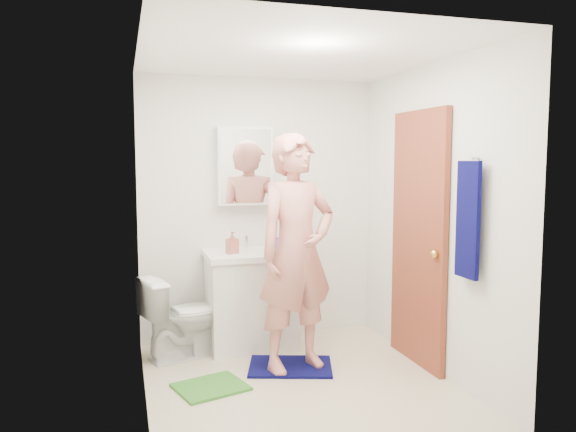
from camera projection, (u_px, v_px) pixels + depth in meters
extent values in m
cube|color=beige|center=(298.00, 384.00, 4.19)|extent=(2.20, 2.40, 0.02)
cube|color=white|center=(299.00, 52.00, 3.95)|extent=(2.20, 2.40, 0.02)
cube|color=silver|center=(259.00, 209.00, 5.22)|extent=(2.20, 0.02, 2.40)
cube|color=silver|center=(368.00, 248.00, 2.91)|extent=(2.20, 0.02, 2.40)
cube|color=silver|center=(140.00, 228.00, 3.75)|extent=(0.02, 2.40, 2.40)
cube|color=silver|center=(434.00, 218.00, 4.38)|extent=(0.02, 2.40, 2.40)
cube|color=white|center=(251.00, 302.00, 4.98)|extent=(0.75, 0.55, 0.80)
cube|color=white|center=(251.00, 255.00, 4.93)|extent=(0.79, 0.59, 0.05)
cylinder|color=white|center=(251.00, 253.00, 4.93)|extent=(0.40, 0.40, 0.03)
cylinder|color=silver|center=(246.00, 242.00, 5.10)|extent=(0.03, 0.03, 0.12)
cube|color=white|center=(245.00, 166.00, 5.07)|extent=(0.50, 0.12, 0.70)
cube|color=white|center=(246.00, 166.00, 5.01)|extent=(0.46, 0.01, 0.66)
cube|color=#9A432A|center=(418.00, 238.00, 4.53)|extent=(0.05, 0.80, 2.05)
sphere|color=gold|center=(435.00, 254.00, 4.22)|extent=(0.07, 0.07, 0.07)
cube|color=#070745|center=(468.00, 220.00, 3.81)|extent=(0.03, 0.24, 0.80)
cylinder|color=silver|center=(475.00, 158.00, 3.78)|extent=(0.06, 0.02, 0.02)
imported|color=white|center=(184.00, 316.00, 4.70)|extent=(0.77, 0.58, 0.70)
cube|color=#070745|center=(290.00, 367.00, 4.48)|extent=(0.76, 0.64, 0.02)
cube|color=#3C892D|center=(211.00, 387.00, 4.08)|extent=(0.58, 0.53, 0.02)
imported|color=#AE6051|center=(232.00, 243.00, 4.83)|extent=(0.11, 0.11, 0.19)
imported|color=#824496|center=(280.00, 244.00, 5.10)|extent=(0.16, 0.16, 0.10)
imported|color=tan|center=(297.00, 252.00, 4.35)|extent=(0.76, 0.60, 1.84)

